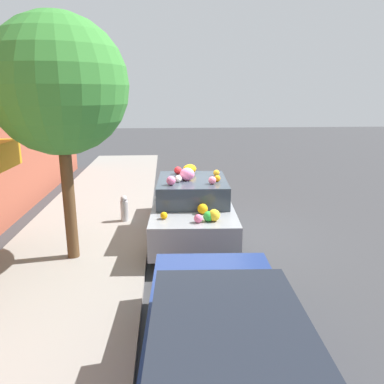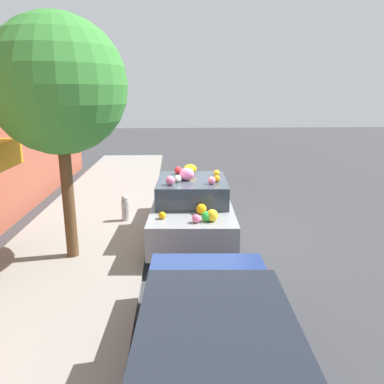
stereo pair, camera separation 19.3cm
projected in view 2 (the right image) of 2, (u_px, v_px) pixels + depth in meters
The scene contains 6 objects.
ground_plane at pixel (194, 236), 9.23m from camera, with size 60.00×60.00×0.00m, color #38383A.
sidewalk_curb at pixel (83, 236), 9.09m from camera, with size 24.00×3.20×0.11m.
street_tree at pixel (58, 86), 7.02m from camera, with size 2.61×2.61×4.76m.
fire_hydrant at pixel (125, 208), 9.99m from camera, with size 0.20×0.20×0.70m.
art_car at pixel (192, 207), 9.00m from camera, with size 4.29×1.99×1.78m.
parked_car_plain at pixel (215, 362), 3.92m from camera, with size 4.65×1.97×1.31m.
Camera 2 is at (-8.63, 0.47, 3.42)m, focal length 35.00 mm.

